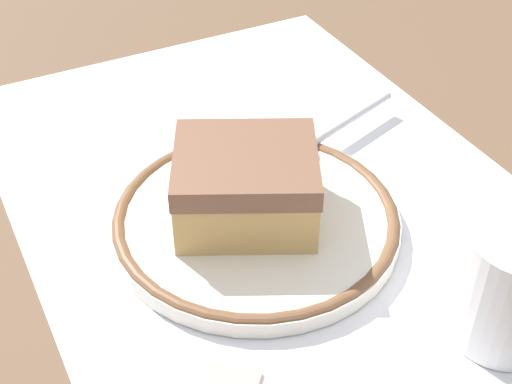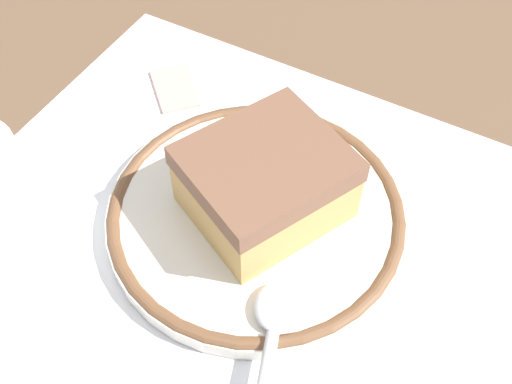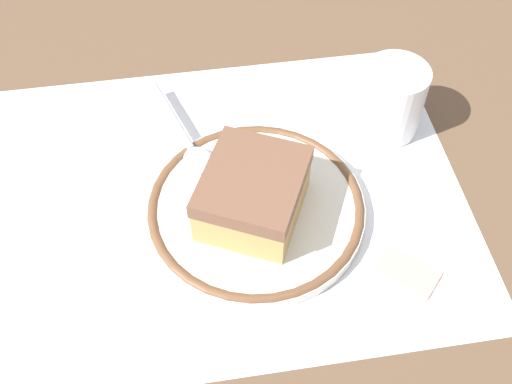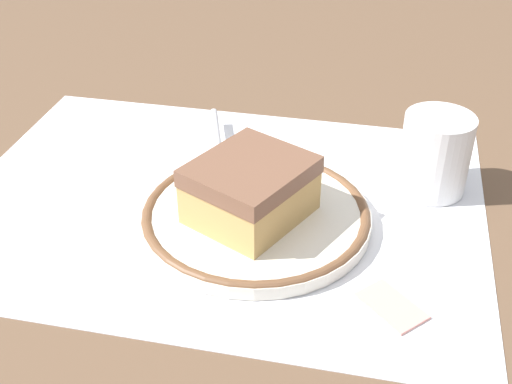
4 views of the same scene
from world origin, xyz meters
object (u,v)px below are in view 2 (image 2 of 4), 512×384
Objects in this scene: plate at (256,214)px; spoon at (270,346)px; cake_slice at (265,182)px; sugar_packet at (174,86)px.

plate is 1.51× the size of spoon.
sugar_packet is (-0.12, 0.08, -0.03)m from cake_slice.
cake_slice is 0.15m from sugar_packet.
cake_slice is 2.39× the size of sugar_packet.
sugar_packet is at bearing 136.93° from spoon.
sugar_packet is (-0.17, 0.16, -0.01)m from spoon.
cake_slice reaches higher than plate.
sugar_packet is (-0.12, 0.08, -0.00)m from plate.
plate is 0.10m from spoon.
cake_slice is (0.00, 0.01, 0.03)m from plate.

